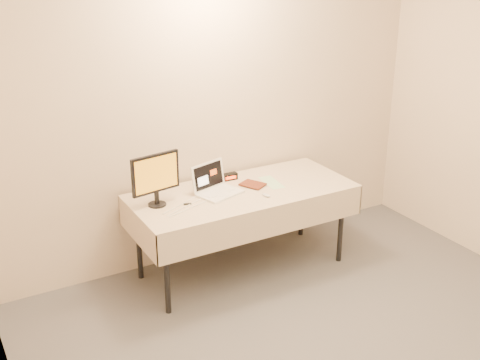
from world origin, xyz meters
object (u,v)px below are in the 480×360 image
table (242,197)px  monitor (156,176)px  laptop (215,186)px  book (248,177)px

table → monitor: monitor is taller
table → laptop: (-0.22, 0.07, 0.12)m
laptop → monitor: size_ratio=0.97×
laptop → monitor: 0.54m
laptop → table: bearing=-34.9°
book → table: bearing=164.7°
laptop → book: size_ratio=2.06×
book → laptop: bearing=140.9°
table → monitor: 0.79m
table → laptop: 0.26m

